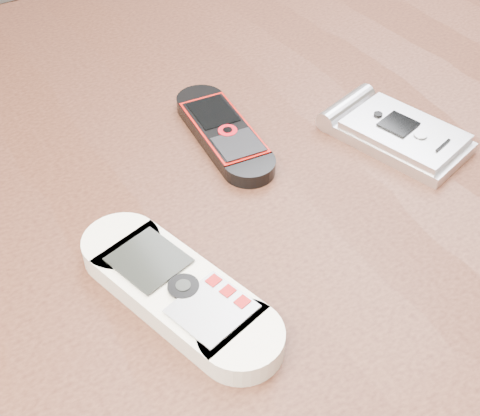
# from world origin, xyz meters

# --- Properties ---
(table) EXTENTS (1.20, 0.80, 0.75)m
(table) POSITION_xyz_m (0.00, 0.00, 0.64)
(table) COLOR black
(table) RESTS_ON ground
(nokia_white) EXTENTS (0.09, 0.16, 0.02)m
(nokia_white) POSITION_xyz_m (-0.06, -0.04, 0.76)
(nokia_white) COLOR white
(nokia_white) RESTS_ON table
(nokia_black_red) EXTENTS (0.05, 0.13, 0.01)m
(nokia_black_red) POSITION_xyz_m (0.04, 0.08, 0.76)
(nokia_black_red) COLOR black
(nokia_black_red) RESTS_ON table
(motorola_razr) EXTENTS (0.09, 0.13, 0.02)m
(motorola_razr) POSITION_xyz_m (0.16, 0.01, 0.76)
(motorola_razr) COLOR silver
(motorola_razr) RESTS_ON table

